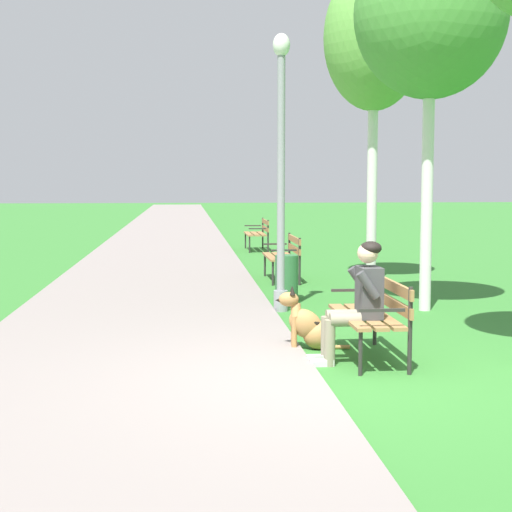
# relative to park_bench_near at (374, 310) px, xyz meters

# --- Properties ---
(ground_plane) EXTENTS (120.00, 120.00, 0.00)m
(ground_plane) POSITION_rel_park_bench_near_xyz_m (-0.53, -0.90, -0.51)
(ground_plane) COLOR #33752D
(paved_path) EXTENTS (3.65, 60.00, 0.04)m
(paved_path) POSITION_rel_park_bench_near_xyz_m (-2.52, 23.10, -0.49)
(paved_path) COLOR gray
(paved_path) RESTS_ON ground
(park_bench_near) EXTENTS (0.55, 1.50, 0.85)m
(park_bench_near) POSITION_rel_park_bench_near_xyz_m (0.00, 0.00, 0.00)
(park_bench_near) COLOR olive
(park_bench_near) RESTS_ON ground
(park_bench_mid) EXTENTS (0.55, 1.50, 0.85)m
(park_bench_mid) POSITION_rel_park_bench_near_xyz_m (-0.10, 6.51, 0.00)
(park_bench_mid) COLOR olive
(park_bench_mid) RESTS_ON ground
(park_bench_far) EXTENTS (0.55, 1.50, 0.85)m
(park_bench_far) POSITION_rel_park_bench_near_xyz_m (0.01, 12.84, 0.00)
(park_bench_far) COLOR olive
(park_bench_far) RESTS_ON ground
(person_seated_on_near_bench) EXTENTS (0.74, 0.49, 1.25)m
(person_seated_on_near_bench) POSITION_rel_park_bench_near_xyz_m (-0.21, -0.18, 0.17)
(person_seated_on_near_bench) COLOR gray
(person_seated_on_near_bench) RESTS_ON ground
(dog_shepherd) EXTENTS (0.83, 0.31, 0.71)m
(dog_shepherd) POSITION_rel_park_bench_near_xyz_m (-0.59, 0.52, -0.25)
(dog_shepherd) COLOR #B27F47
(dog_shepherd) RESTS_ON ground
(lamp_post_near) EXTENTS (0.24, 0.24, 3.89)m
(lamp_post_near) POSITION_rel_park_bench_near_xyz_m (-0.60, 3.06, 1.50)
(lamp_post_near) COLOR gray
(lamp_post_near) RESTS_ON ground
(birch_tree_second) EXTENTS (2.14, 2.00, 5.36)m
(birch_tree_second) POSITION_rel_park_bench_near_xyz_m (1.47, 2.95, 3.64)
(birch_tree_second) COLOR silver
(birch_tree_second) RESTS_ON ground
(birch_tree_third) EXTENTS (1.81, 1.87, 5.73)m
(birch_tree_third) POSITION_rel_park_bench_near_xyz_m (1.46, 6.16, 3.88)
(birch_tree_third) COLOR silver
(birch_tree_third) RESTS_ON ground
(litter_bin) EXTENTS (0.36, 0.36, 0.70)m
(litter_bin) POSITION_rel_park_bench_near_xyz_m (-0.37, 4.15, -0.16)
(litter_bin) COLOR #2D6638
(litter_bin) RESTS_ON ground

